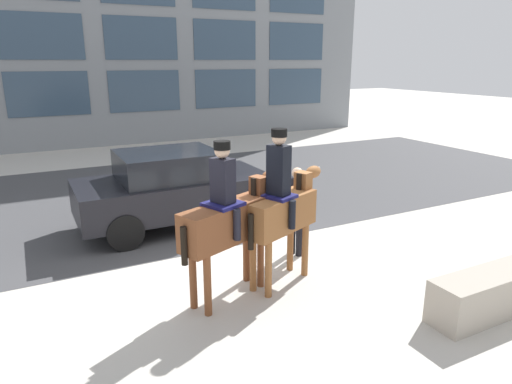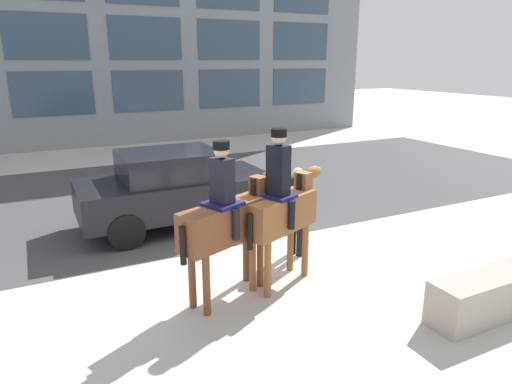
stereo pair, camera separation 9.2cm
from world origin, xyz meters
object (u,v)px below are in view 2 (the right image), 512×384
at_px(mounted_horse_companion, 282,207).
at_px(planter_ledge, 494,293).
at_px(pedestrian_bystander, 297,205).
at_px(street_car_near_lane, 174,188).
at_px(mounted_horse_lead, 228,218).

distance_m(mounted_horse_companion, planter_ledge, 3.30).
distance_m(mounted_horse_companion, pedestrian_bystander, 1.17).
relative_size(street_car_near_lane, planter_ledge, 1.88).
distance_m(street_car_near_lane, planter_ledge, 6.37).
xyz_separation_m(mounted_horse_lead, planter_ledge, (3.17, -2.18, -0.95)).
height_order(pedestrian_bystander, street_car_near_lane, pedestrian_bystander).
height_order(mounted_horse_lead, mounted_horse_companion, mounted_horse_companion).
bearing_deg(mounted_horse_companion, street_car_near_lane, 80.21).
bearing_deg(planter_ledge, street_car_near_lane, 118.00).
bearing_deg(mounted_horse_lead, mounted_horse_companion, -19.16).
xyz_separation_m(mounted_horse_lead, pedestrian_bystander, (1.72, 0.85, -0.28)).
bearing_deg(mounted_horse_companion, pedestrian_bystander, 23.62).
xyz_separation_m(mounted_horse_companion, street_car_near_lane, (-0.75, 3.39, -0.43)).
bearing_deg(pedestrian_bystander, mounted_horse_companion, 19.41).
height_order(mounted_horse_companion, planter_ledge, mounted_horse_companion).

